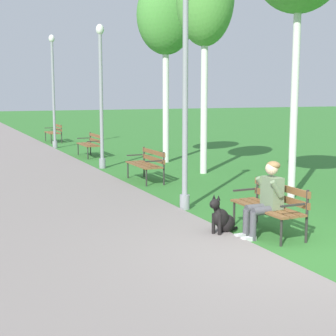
# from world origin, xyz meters

# --- Properties ---
(ground_plane) EXTENTS (120.00, 120.00, 0.00)m
(ground_plane) POSITION_xyz_m (0.00, 0.00, 0.00)
(ground_plane) COLOR #33752D
(park_bench_near) EXTENTS (0.55, 1.50, 0.85)m
(park_bench_near) POSITION_xyz_m (0.35, 1.07, 0.51)
(park_bench_near) COLOR brown
(park_bench_near) RESTS_ON ground
(park_bench_mid) EXTENTS (0.55, 1.50, 0.85)m
(park_bench_mid) POSITION_xyz_m (0.33, 6.63, 0.51)
(park_bench_mid) COLOR brown
(park_bench_mid) RESTS_ON ground
(park_bench_far) EXTENTS (0.55, 1.50, 0.85)m
(park_bench_far) POSITION_xyz_m (0.38, 12.34, 0.51)
(park_bench_far) COLOR brown
(park_bench_far) RESTS_ON ground
(park_bench_furthest) EXTENTS (0.55, 1.50, 0.85)m
(park_bench_furthest) POSITION_xyz_m (0.33, 18.44, 0.51)
(park_bench_furthest) COLOR brown
(park_bench_furthest) RESTS_ON ground
(person_seated_on_near_bench) EXTENTS (0.74, 0.49, 1.25)m
(person_seated_on_near_bench) POSITION_xyz_m (0.14, 0.93, 0.68)
(person_seated_on_near_bench) COLOR #4C4C51
(person_seated_on_near_bench) RESTS_ON ground
(dog_black) EXTENTS (0.77, 0.48, 0.71)m
(dog_black) POSITION_xyz_m (-0.43, 1.34, 0.26)
(dog_black) COLOR black
(dog_black) RESTS_ON ground
(lamp_post_near) EXTENTS (0.24, 0.24, 4.49)m
(lamp_post_near) POSITION_xyz_m (-0.20, 3.26, 2.32)
(lamp_post_near) COLOR gray
(lamp_post_near) RESTS_ON ground
(lamp_post_mid) EXTENTS (0.24, 0.24, 4.37)m
(lamp_post_mid) POSITION_xyz_m (-0.07, 9.39, 2.26)
(lamp_post_mid) COLOR gray
(lamp_post_mid) RESTS_ON ground
(lamp_post_far) EXTENTS (0.24, 0.24, 4.69)m
(lamp_post_far) POSITION_xyz_m (-0.21, 15.80, 2.42)
(lamp_post_far) COLOR gray
(lamp_post_far) RESTS_ON ground
(birch_tree_fourth) EXTENTS (1.93, 1.64, 6.06)m
(birch_tree_fourth) POSITION_xyz_m (2.29, 9.85, 4.75)
(birch_tree_fourth) COLOR silver
(birch_tree_fourth) RESTS_ON ground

